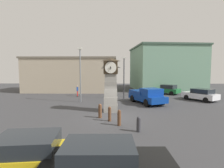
# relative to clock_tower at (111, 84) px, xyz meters

# --- Properties ---
(ground_plane) EXTENTS (70.28, 70.28, 0.00)m
(ground_plane) POSITION_rel_clock_tower_xyz_m (0.18, -2.13, -2.57)
(ground_plane) COLOR #38383A
(clock_tower) EXTENTS (1.76, 1.66, 5.05)m
(clock_tower) POSITION_rel_clock_tower_xyz_m (0.00, 0.00, 0.00)
(clock_tower) COLOR gray
(clock_tower) RESTS_ON ground_plane
(bollard_near_tower) EXTENTS (0.27, 0.27, 0.98)m
(bollard_near_tower) POSITION_rel_clock_tower_xyz_m (1.88, -5.44, -2.07)
(bollard_near_tower) COLOR #333338
(bollard_near_tower) RESTS_ON ground_plane
(bollard_mid_row) EXTENTS (0.26, 0.26, 1.14)m
(bollard_mid_row) POSITION_rel_clock_tower_xyz_m (0.68, -4.22, -1.99)
(bollard_mid_row) COLOR brown
(bollard_mid_row) RESTS_ON ground_plane
(bollard_far_row) EXTENTS (0.24, 0.24, 1.14)m
(bollard_far_row) POSITION_rel_clock_tower_xyz_m (-0.03, -3.17, -1.99)
(bollard_far_row) COLOR brown
(bollard_far_row) RESTS_ON ground_plane
(bollard_end_row) EXTENTS (0.29, 0.29, 1.17)m
(bollard_end_row) POSITION_rel_clock_tower_xyz_m (-0.83, -2.25, -1.97)
(bollard_end_row) COLOR brown
(bollard_end_row) RESTS_ON ground_plane
(car_near_tower) EXTENTS (4.19, 2.35, 1.49)m
(car_near_tower) POSITION_rel_clock_tower_xyz_m (-2.73, -9.99, -1.80)
(car_near_tower) COLOR gold
(car_near_tower) RESTS_ON ground_plane
(car_by_building) EXTENTS (4.40, 2.00, 1.52)m
(car_by_building) POSITION_rel_clock_tower_xyz_m (0.05, -10.69, -1.79)
(car_by_building) COLOR black
(car_by_building) RESTS_ON ground_plane
(car_far_lot) EXTENTS (3.90, 4.49, 1.53)m
(car_far_lot) POSITION_rel_clock_tower_xyz_m (11.39, 5.96, -1.79)
(car_far_lot) COLOR silver
(car_far_lot) RESTS_ON ground_plane
(car_silver_hatch) EXTENTS (4.02, 3.93, 1.54)m
(car_silver_hatch) POSITION_rel_clock_tower_xyz_m (8.95, 11.86, -1.79)
(car_silver_hatch) COLOR #19602D
(car_silver_hatch) RESTS_ON ground_plane
(pickup_truck) EXTENTS (3.96, 5.55, 1.85)m
(pickup_truck) POSITION_rel_clock_tower_xyz_m (4.16, 3.98, -1.64)
(pickup_truck) COLOR navy
(pickup_truck) RESTS_ON ground_plane
(pedestrian_near_bench) EXTENTS (0.29, 0.43, 1.58)m
(pedestrian_near_bench) POSITION_rel_clock_tower_xyz_m (-5.16, 9.45, -1.67)
(pedestrian_near_bench) COLOR red
(pedestrian_near_bench) RESTS_ON ground_plane
(street_lamp_near_road) EXTENTS (0.50, 0.24, 5.65)m
(street_lamp_near_road) POSITION_rel_clock_tower_xyz_m (1.63, 7.04, 0.74)
(street_lamp_near_road) COLOR #333338
(street_lamp_near_road) RESTS_ON ground_plane
(street_lamp_far_side) EXTENTS (0.50, 0.24, 6.61)m
(street_lamp_far_side) POSITION_rel_clock_tower_xyz_m (-3.76, 4.67, 1.24)
(street_lamp_far_side) COLOR slate
(street_lamp_far_side) RESTS_ON ground_plane
(warehouse_blue_far) EXTENTS (16.25, 7.71, 6.08)m
(warehouse_blue_far) POSITION_rel_clock_tower_xyz_m (-7.45, 15.78, 0.48)
(warehouse_blue_far) COLOR #B7A88E
(warehouse_blue_far) RESTS_ON ground_plane
(storefront_low_left) EXTENTS (13.36, 12.96, 8.50)m
(storefront_low_left) POSITION_rel_clock_tower_xyz_m (10.49, 19.16, 1.69)
(storefront_low_left) COLOR gray
(storefront_low_left) RESTS_ON ground_plane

